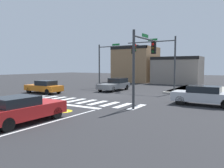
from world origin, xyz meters
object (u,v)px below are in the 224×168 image
car_gray (115,84)px  car_orange (44,87)px  traffic_signal_northeast (156,54)px  car_red (22,109)px  car_silver (204,95)px  traffic_signal_southeast (143,56)px  traffic_signal_northwest (113,57)px

car_gray → car_orange: 8.22m
traffic_signal_northeast → car_red: traffic_signal_northeast is taller
car_silver → car_red: 12.69m
traffic_signal_southeast → traffic_signal_northeast: 9.08m
traffic_signal_southeast → traffic_signal_northwest: traffic_signal_northwest is taller
car_silver → car_orange: (-16.17, -1.11, -0.07)m
traffic_signal_northwest → traffic_signal_northeast: bearing=-8.2°
car_gray → car_silver: bearing=64.3°
traffic_signal_northwest → car_gray: bearing=-53.8°
car_silver → car_gray: size_ratio=0.97×
traffic_signal_southeast → car_red: 9.20m
traffic_signal_southeast → traffic_signal_northeast: size_ratio=0.88×
car_red → car_orange: (-9.09, 9.42, -0.03)m
traffic_signal_northwest → car_gray: 4.12m
traffic_signal_southeast → traffic_signal_northwest: bearing=41.5°
traffic_signal_southeast → traffic_signal_northwest: (-8.55, 9.65, 0.41)m
car_silver → car_gray: bearing=-25.7°
traffic_signal_southeast → car_orange: size_ratio=1.24×
traffic_signal_northwest → car_orange: (-3.74, -8.32, -3.43)m
traffic_signal_northeast → car_orange: size_ratio=1.41×
traffic_signal_northeast → car_silver: bearing=134.6°
car_gray → car_red: size_ratio=1.08×
traffic_signal_southeast → car_silver: bearing=-57.9°
car_orange → car_gray: bearing=-128.6°
traffic_signal_southeast → car_orange: bearing=83.8°
car_silver → traffic_signal_northeast: bearing=-45.4°
car_orange → traffic_signal_southeast: bearing=173.8°
traffic_signal_northwest → car_gray: (1.39, -1.89, -3.39)m
traffic_signal_northeast → car_orange: bearing=36.7°
traffic_signal_northwest → car_silver: size_ratio=1.29×
traffic_signal_southeast → car_silver: (3.89, 2.44, -2.95)m
traffic_signal_southeast → car_orange: (-12.29, 1.33, -3.02)m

